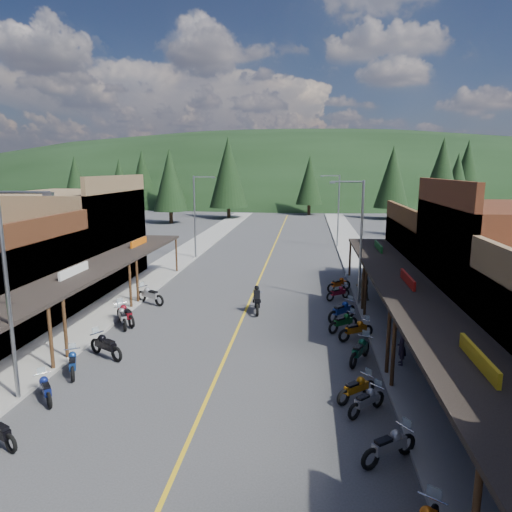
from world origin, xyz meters
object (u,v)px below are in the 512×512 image
(pine_5, at_px, (467,172))
(bike_west_6, at_px, (73,362))
(bike_west_9, at_px, (125,313))
(bike_east_12, at_px, (339,283))
(rider_on_bike, at_px, (257,301))
(streetlight_0, at_px, (11,288))
(pine_7, at_px, (142,175))
(bike_east_5, at_px, (367,399))
(bike_east_7, at_px, (360,349))
(pine_11, at_px, (441,181))
(bike_west_10, at_px, (150,294))
(streetlight_3, at_px, (337,207))
(pine_0, at_px, (76,180))
(bike_east_6, at_px, (356,387))
(pine_8, at_px, (120,188))
(pine_1, at_px, (170,176))
(pine_2, at_px, (228,172))
(bike_west_8, at_px, (122,316))
(bike_west_7, at_px, (106,344))
(bike_east_4, at_px, (389,444))
(bike_east_8, at_px, (356,329))
(pine_3, at_px, (310,180))
(pine_4, at_px, (392,177))
(bike_east_10, at_px, (342,309))
(pedestrian_east_a, at_px, (402,347))
(bike_east_9, at_px, (343,321))
(streetlight_2, at_px, (359,237))
(shop_west_3, at_px, (74,238))
(bike_west_5, at_px, (45,387))
(pine_10, at_px, (170,181))
(bike_east_11, at_px, (338,292))
(pedestrian_east_b, at_px, (363,286))
(pine_9, at_px, (457,185))

(pine_5, relative_size, bike_west_6, 6.97)
(bike_west_9, height_order, bike_east_12, bike_west_9)
(rider_on_bike, bearing_deg, streetlight_0, -130.28)
(pine_7, distance_m, bike_east_5, 90.10)
(pine_7, relative_size, bike_east_7, 5.63)
(pine_11, relative_size, bike_west_10, 5.32)
(streetlight_3, height_order, bike_east_7, streetlight_3)
(pine_0, xyz_separation_m, bike_east_6, (45.68, -66.53, -5.93))
(pine_8, xyz_separation_m, bike_west_9, (15.57, -37.19, -5.32))
(pine_1, bearing_deg, bike_east_12, -62.88)
(pine_0, bearing_deg, pine_2, -7.59)
(bike_west_8, bearing_deg, bike_west_7, -108.45)
(bike_east_4, height_order, bike_east_8, bike_east_8)
(bike_east_4, bearing_deg, bike_east_5, 151.09)
(pine_3, height_order, pine_4, pine_4)
(pine_3, bearing_deg, bike_east_7, -88.12)
(streetlight_3, xyz_separation_m, pine_1, (-30.95, 40.00, 2.78))
(bike_east_10, relative_size, pedestrian_east_a, 1.42)
(bike_east_9, bearing_deg, streetlight_2, 125.91)
(shop_west_3, xyz_separation_m, bike_west_5, (7.72, -17.17, -2.98))
(pine_7, distance_m, bike_east_10, 80.82)
(pine_10, bearing_deg, pine_4, 15.52)
(streetlight_2, relative_size, pedestrian_east_a, 4.94)
(bike_west_8, distance_m, bike_west_9, 0.43)
(bike_east_7, height_order, bike_east_9, bike_east_7)
(bike_east_11, bearing_deg, bike_west_10, -117.45)
(pine_10, xyz_separation_m, bike_west_5, (11.94, -55.87, -6.24))
(bike_east_11, bearing_deg, pine_3, 143.59)
(bike_east_6, bearing_deg, rider_on_bike, 164.82)
(pine_4, distance_m, bike_west_9, 62.54)
(bike_east_9, relative_size, pedestrian_east_b, 1.08)
(pedestrian_east_a, bearing_deg, bike_east_11, -163.10)
(bike_east_11, height_order, pedestrian_east_a, pedestrian_east_a)
(pedestrian_east_a, bearing_deg, bike_west_5, -66.49)
(pine_1, relative_size, pine_8, 1.25)
(rider_on_bike, bearing_deg, pine_4, 65.05)
(shop_west_3, xyz_separation_m, bike_west_7, (8.25, -13.05, -2.87))
(streetlight_2, height_order, pine_4, pine_4)
(streetlight_3, height_order, bike_east_10, streetlight_3)
(bike_east_5, bearing_deg, bike_east_11, 135.51)
(bike_west_10, bearing_deg, pine_5, -3.32)
(pine_2, height_order, pine_11, pine_2)
(pine_0, distance_m, bike_east_8, 76.15)
(streetlight_0, height_order, pine_5, pine_5)
(pine_2, relative_size, pine_8, 1.40)
(pine_3, distance_m, bike_east_4, 74.47)
(bike_east_7, relative_size, pedestrian_east_a, 1.37)
(bike_east_9, bearing_deg, bike_west_5, -93.50)
(pine_9, relative_size, bike_east_7, 4.87)
(bike_east_8, xyz_separation_m, bike_east_10, (-0.50, 3.03, 0.06))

